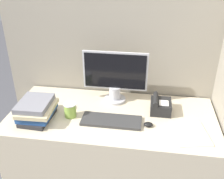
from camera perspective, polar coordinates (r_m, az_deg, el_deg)
The scene contains 9 objects.
cubicle_panel_rear at distance 2.24m, azimuth 1.47°, elevation 2.49°, with size 1.93×0.04×1.75m.
desk at distance 2.19m, azimuth -0.05°, elevation -13.85°, with size 1.53×0.72×0.76m.
monitor at distance 2.04m, azimuth 0.65°, elevation 2.48°, with size 0.50×0.17×0.41m.
keyboard at distance 1.87m, azimuth -0.14°, elevation -6.81°, with size 0.43×0.16×0.02m.
mouse at distance 1.84m, azimuth 7.91°, elevation -7.56°, with size 0.06×0.05×0.03m.
coffee_cup at distance 1.93m, azimuth -9.11°, elevation -4.42°, with size 0.09×0.09×0.11m.
book_stack at distance 1.95m, azimuth -16.08°, elevation -4.27°, with size 0.25×0.29×0.14m.
desk_telephone at distance 2.00m, azimuth 10.46°, elevation -3.50°, with size 0.15×0.18×0.12m.
paper_pile at distance 1.83m, azimuth 16.63°, elevation -9.22°, with size 0.26×0.30×0.01m.
Camera 1 is at (0.25, -1.25, 1.84)m, focal length 42.00 mm.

